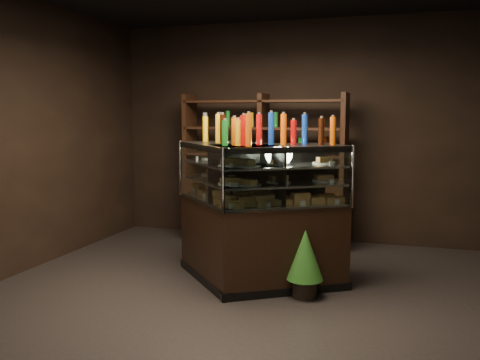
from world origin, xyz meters
name	(u,v)px	position (x,y,z in m)	size (l,w,h in m)	color
ground	(239,294)	(0.00, 0.00, 0.00)	(5.00, 5.00, 0.00)	black
room_shell	(238,92)	(0.00, 0.00, 1.94)	(5.02, 5.02, 3.01)	black
display_case	(253,237)	(0.03, 0.39, 0.48)	(1.96, 1.43, 1.44)	black
food_display	(253,181)	(0.03, 0.38, 1.06)	(1.59, 1.01, 0.44)	#DDB24F
bottles_top	(253,130)	(0.03, 0.39, 1.57)	(1.41, 0.87, 0.30)	black
potted_conifer	(305,254)	(0.63, 0.11, 0.42)	(0.35, 0.35, 0.74)	black
back_shelving	(263,199)	(-0.32, 2.05, 0.61)	(2.20, 0.48, 2.00)	black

